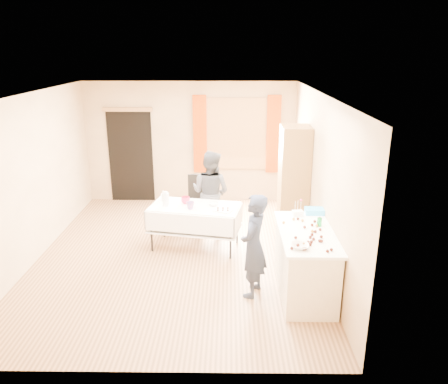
{
  "coord_description": "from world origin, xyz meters",
  "views": [
    {
      "loc": [
        0.84,
        -6.51,
        3.25
      ],
      "look_at": [
        0.77,
        0.0,
        1.1
      ],
      "focal_mm": 35.0,
      "sensor_mm": 36.0,
      "label": 1
    }
  ],
  "objects_px": {
    "woman": "(211,193)",
    "girl": "(254,246)",
    "counter": "(305,262)",
    "party_table": "(195,223)",
    "chair": "(198,209)",
    "cabinet": "(294,182)"
  },
  "relations": [
    {
      "from": "party_table",
      "to": "chair",
      "type": "distance_m",
      "value": 1.13
    },
    {
      "from": "counter",
      "to": "girl",
      "type": "distance_m",
      "value": 0.77
    },
    {
      "from": "cabinet",
      "to": "counter",
      "type": "distance_m",
      "value": 2.09
    },
    {
      "from": "cabinet",
      "to": "girl",
      "type": "relative_size",
      "value": 1.36
    },
    {
      "from": "counter",
      "to": "chair",
      "type": "height_order",
      "value": "chair"
    },
    {
      "from": "counter",
      "to": "chair",
      "type": "relative_size",
      "value": 1.63
    },
    {
      "from": "chair",
      "to": "woman",
      "type": "relative_size",
      "value": 0.61
    },
    {
      "from": "woman",
      "to": "girl",
      "type": "bearing_deg",
      "value": 134.62
    },
    {
      "from": "chair",
      "to": "woman",
      "type": "height_order",
      "value": "woman"
    },
    {
      "from": "cabinet",
      "to": "chair",
      "type": "xyz_separation_m",
      "value": [
        -1.74,
        0.51,
        -0.71
      ]
    },
    {
      "from": "counter",
      "to": "woman",
      "type": "bearing_deg",
      "value": 123.75
    },
    {
      "from": "cabinet",
      "to": "woman",
      "type": "bearing_deg",
      "value": 178.35
    },
    {
      "from": "cabinet",
      "to": "woman",
      "type": "relative_size",
      "value": 1.29
    },
    {
      "from": "girl",
      "to": "woman",
      "type": "distance_m",
      "value": 2.23
    },
    {
      "from": "cabinet",
      "to": "party_table",
      "type": "relative_size",
      "value": 1.23
    },
    {
      "from": "cabinet",
      "to": "woman",
      "type": "distance_m",
      "value": 1.49
    },
    {
      "from": "girl",
      "to": "woman",
      "type": "height_order",
      "value": "woman"
    },
    {
      "from": "chair",
      "to": "woman",
      "type": "bearing_deg",
      "value": -65.98
    },
    {
      "from": "cabinet",
      "to": "chair",
      "type": "bearing_deg",
      "value": 163.65
    },
    {
      "from": "counter",
      "to": "party_table",
      "type": "relative_size",
      "value": 0.94
    },
    {
      "from": "cabinet",
      "to": "chair",
      "type": "distance_m",
      "value": 1.95
    },
    {
      "from": "cabinet",
      "to": "girl",
      "type": "bearing_deg",
      "value": -111.26
    }
  ]
}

